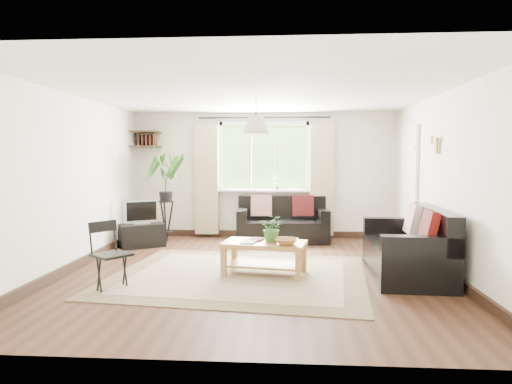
# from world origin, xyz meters

# --- Properties ---
(floor) EXTENTS (5.50, 5.50, 0.00)m
(floor) POSITION_xyz_m (0.00, 0.00, 0.00)
(floor) COLOR black
(floor) RESTS_ON ground
(ceiling) EXTENTS (5.50, 5.50, 0.00)m
(ceiling) POSITION_xyz_m (0.00, 0.00, 2.40)
(ceiling) COLOR white
(ceiling) RESTS_ON floor
(wall_back) EXTENTS (5.00, 0.02, 2.40)m
(wall_back) POSITION_xyz_m (0.00, 2.75, 1.20)
(wall_back) COLOR white
(wall_back) RESTS_ON floor
(wall_front) EXTENTS (5.00, 0.02, 2.40)m
(wall_front) POSITION_xyz_m (0.00, -2.75, 1.20)
(wall_front) COLOR white
(wall_front) RESTS_ON floor
(wall_left) EXTENTS (0.02, 5.50, 2.40)m
(wall_left) POSITION_xyz_m (-2.50, 0.00, 1.20)
(wall_left) COLOR white
(wall_left) RESTS_ON floor
(wall_right) EXTENTS (0.02, 5.50, 2.40)m
(wall_right) POSITION_xyz_m (2.50, 0.00, 1.20)
(wall_right) COLOR white
(wall_right) RESTS_ON floor
(rug) EXTENTS (3.53, 3.12, 0.02)m
(rug) POSITION_xyz_m (-0.18, -0.24, 0.01)
(rug) COLOR beige
(rug) RESTS_ON floor
(window) EXTENTS (2.50, 0.16, 2.16)m
(window) POSITION_xyz_m (0.00, 2.71, 1.55)
(window) COLOR white
(window) RESTS_ON wall_back
(door) EXTENTS (0.06, 0.96, 2.06)m
(door) POSITION_xyz_m (2.47, 1.70, 1.00)
(door) COLOR silver
(door) RESTS_ON wall_right
(corner_shelf) EXTENTS (0.50, 0.50, 0.34)m
(corner_shelf) POSITION_xyz_m (-2.25, 2.50, 1.89)
(corner_shelf) COLOR black
(corner_shelf) RESTS_ON wall_back
(pendant_lamp) EXTENTS (0.36, 0.36, 0.54)m
(pendant_lamp) POSITION_xyz_m (0.00, 0.40, 2.05)
(pendant_lamp) COLOR beige
(pendant_lamp) RESTS_ON ceiling
(wall_sconce) EXTENTS (0.12, 0.12, 0.28)m
(wall_sconce) POSITION_xyz_m (2.43, 0.30, 1.74)
(wall_sconce) COLOR beige
(wall_sconce) RESTS_ON wall_right
(sofa_back) EXTENTS (1.69, 0.91, 0.78)m
(sofa_back) POSITION_xyz_m (0.36, 2.28, 0.39)
(sofa_back) COLOR black
(sofa_back) RESTS_ON floor
(sofa_right) EXTENTS (1.83, 0.98, 0.84)m
(sofa_right) POSITION_xyz_m (1.99, -0.06, 0.42)
(sofa_right) COLOR black
(sofa_right) RESTS_ON floor
(coffee_table) EXTENTS (1.15, 0.76, 0.44)m
(coffee_table) POSITION_xyz_m (0.15, -0.16, 0.22)
(coffee_table) COLOR #966031
(coffee_table) RESTS_ON floor
(table_plant) EXTENTS (0.39, 0.36, 0.36)m
(table_plant) POSITION_xyz_m (0.25, -0.13, 0.62)
(table_plant) COLOR #326629
(table_plant) RESTS_ON coffee_table
(bowl) EXTENTS (0.35, 0.35, 0.07)m
(bowl) POSITION_xyz_m (0.44, -0.31, 0.47)
(bowl) COLOR #9F6836
(bowl) RESTS_ON coffee_table
(book_a) EXTENTS (0.23, 0.28, 0.02)m
(book_a) POSITION_xyz_m (-0.14, -0.21, 0.45)
(book_a) COLOR white
(book_a) RESTS_ON coffee_table
(book_b) EXTENTS (0.24, 0.27, 0.02)m
(book_b) POSITION_xyz_m (-0.04, -0.01, 0.45)
(book_b) COLOR brown
(book_b) RESTS_ON coffee_table
(tv_stand) EXTENTS (0.85, 0.74, 0.40)m
(tv_stand) POSITION_xyz_m (-2.06, 1.59, 0.20)
(tv_stand) COLOR black
(tv_stand) RESTS_ON floor
(tv) EXTENTS (0.59, 0.45, 0.44)m
(tv) POSITION_xyz_m (-2.06, 1.59, 0.62)
(tv) COLOR #A5A5AA
(tv) RESTS_ON tv_stand
(palm_stand) EXTENTS (0.74, 0.74, 1.62)m
(palm_stand) POSITION_xyz_m (-1.78, 2.14, 0.81)
(palm_stand) COLOR black
(palm_stand) RESTS_ON floor
(folding_chair) EXTENTS (0.57, 0.57, 0.79)m
(folding_chair) POSITION_xyz_m (-1.59, -0.95, 0.39)
(folding_chair) COLOR black
(folding_chair) RESTS_ON floor
(sill_plant) EXTENTS (0.14, 0.10, 0.27)m
(sill_plant) POSITION_xyz_m (0.25, 2.63, 1.06)
(sill_plant) COLOR #2D6023
(sill_plant) RESTS_ON window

